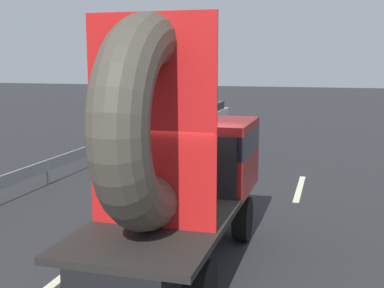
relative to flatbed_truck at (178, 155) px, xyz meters
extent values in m
plane|color=#28282B|center=(-0.33, -0.08, -1.93)|extent=(120.00, 120.00, 0.00)
cylinder|color=black|center=(-0.85, 1.49, -1.50)|extent=(0.28, 0.86, 0.86)
cylinder|color=black|center=(0.85, 1.49, -1.50)|extent=(0.28, 0.86, 0.86)
cylinder|color=black|center=(-0.85, -1.71, -1.50)|extent=(0.28, 0.86, 0.86)
cube|color=black|center=(0.00, -0.13, -1.07)|extent=(1.30, 5.11, 0.25)
cube|color=maroon|center=(0.00, 1.49, -0.27)|extent=(2.00, 1.88, 1.35)
cube|color=black|center=(0.00, 1.44, 0.03)|extent=(2.02, 1.79, 0.44)
cube|color=black|center=(0.00, -1.07, -0.89)|extent=(2.00, 3.23, 0.10)
cube|color=black|center=(0.00, 0.50, -0.29)|extent=(1.80, 0.08, 1.10)
torus|color=#474238|center=(0.00, -1.22, 0.68)|extent=(0.78, 3.04, 3.04)
cube|color=red|center=(0.00, -1.22, 0.68)|extent=(1.90, 0.03, 3.04)
cylinder|color=black|center=(-4.09, 12.16, -1.61)|extent=(0.22, 0.63, 0.63)
cylinder|color=black|center=(-2.56, 12.16, -1.61)|extent=(0.22, 0.63, 0.63)
cylinder|color=black|center=(-4.09, 9.53, -1.61)|extent=(0.22, 0.63, 0.63)
cylinder|color=black|center=(-2.56, 9.53, -1.61)|extent=(0.22, 0.63, 0.63)
cube|color=#33723F|center=(-3.32, 10.85, -1.35)|extent=(1.76, 4.11, 0.54)
cube|color=black|center=(-3.32, 10.75, -0.83)|extent=(1.58, 2.30, 0.49)
cube|color=gray|center=(-5.23, 2.79, -1.38)|extent=(0.06, 12.31, 0.32)
cylinder|color=slate|center=(-5.23, 4.33, -1.65)|extent=(0.10, 0.10, 0.55)
cylinder|color=slate|center=(-5.23, 7.41, -1.65)|extent=(0.10, 0.10, 0.55)
cube|color=beige|center=(-1.66, 5.38, -1.92)|extent=(0.16, 2.02, 0.01)
cube|color=beige|center=(1.66, 5.85, -1.92)|extent=(0.16, 2.91, 0.01)
cylinder|color=black|center=(-4.90, 20.11, -1.65)|extent=(0.19, 0.56, 0.56)
cylinder|color=black|center=(-3.53, 20.11, -1.65)|extent=(0.19, 0.56, 0.56)
cylinder|color=black|center=(-4.90, 17.74, -1.65)|extent=(0.19, 0.56, 0.56)
cylinder|color=black|center=(-3.53, 17.74, -1.65)|extent=(0.19, 0.56, 0.56)
cube|color=silver|center=(-4.21, 18.92, -1.40)|extent=(1.58, 3.70, 0.48)
cube|color=black|center=(-4.21, 18.84, -0.94)|extent=(1.43, 2.07, 0.44)
camera|label=1|loc=(2.44, -7.68, 1.54)|focal=46.35mm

